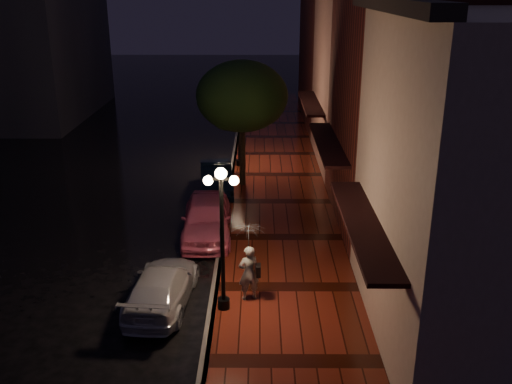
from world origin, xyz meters
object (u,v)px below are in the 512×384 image
(navy_car, at_px, (216,178))
(silver_car, at_px, (162,287))
(streetlamp_near, at_px, (222,231))
(woman_with_umbrella, at_px, (249,251))
(pink_car, at_px, (207,218))
(streetlamp_far, at_px, (239,119))
(parking_meter, at_px, (222,244))
(street_tree, at_px, (242,98))

(navy_car, height_order, silver_car, navy_car)
(streetlamp_near, bearing_deg, woman_with_umbrella, 36.19)
(woman_with_umbrella, bearing_deg, pink_car, -89.15)
(streetlamp_near, bearing_deg, navy_car, 95.24)
(pink_car, relative_size, silver_car, 1.08)
(streetlamp_far, xyz_separation_m, pink_car, (-0.95, -8.65, -1.83))
(streetlamp_near, distance_m, silver_car, 2.76)
(silver_car, distance_m, woman_with_umbrella, 2.84)
(streetlamp_near, height_order, pink_car, streetlamp_near)
(silver_car, relative_size, parking_meter, 2.97)
(streetlamp_far, xyz_separation_m, silver_car, (-1.87, -13.58, -1.99))
(street_tree, xyz_separation_m, woman_with_umbrella, (0.47, -10.46, -2.49))
(woman_with_umbrella, height_order, parking_meter, woman_with_umbrella)
(streetlamp_near, xyz_separation_m, streetlamp_far, (0.00, 14.00, 0.00))
(street_tree, height_order, parking_meter, street_tree)
(navy_car, relative_size, woman_with_umbrella, 1.67)
(navy_car, bearing_deg, silver_car, -101.55)
(streetlamp_near, distance_m, street_tree, 11.12)
(streetlamp_far, bearing_deg, silver_car, -97.83)
(pink_car, xyz_separation_m, woman_with_umbrella, (1.68, -4.82, 0.98))
(navy_car, bearing_deg, woman_with_umbrella, -86.59)
(streetlamp_near, bearing_deg, silver_car, 167.42)
(parking_meter, bearing_deg, navy_car, 89.35)
(pink_car, distance_m, woman_with_umbrella, 5.19)
(silver_car, distance_m, parking_meter, 2.75)
(streetlamp_far, relative_size, silver_car, 1.03)
(street_tree, xyz_separation_m, silver_car, (-2.13, -10.57, -3.64))
(streetlamp_far, bearing_deg, streetlamp_near, -90.00)
(navy_car, bearing_deg, pink_car, -96.28)
(pink_car, height_order, silver_car, pink_car)
(streetlamp_near, relative_size, woman_with_umbrella, 1.78)
(streetlamp_near, relative_size, pink_car, 0.95)
(streetlamp_far, bearing_deg, woman_with_umbrella, -86.91)
(street_tree, relative_size, woman_with_umbrella, 2.39)
(navy_car, bearing_deg, parking_meter, -90.78)
(streetlamp_far, relative_size, navy_car, 1.07)
(streetlamp_near, xyz_separation_m, navy_car, (-0.95, 10.36, -1.93))
(navy_car, relative_size, parking_meter, 2.88)
(street_tree, height_order, navy_car, street_tree)
(streetlamp_near, relative_size, navy_car, 1.07)
(streetlamp_far, distance_m, woman_with_umbrella, 13.51)
(streetlamp_near, distance_m, woman_with_umbrella, 1.24)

